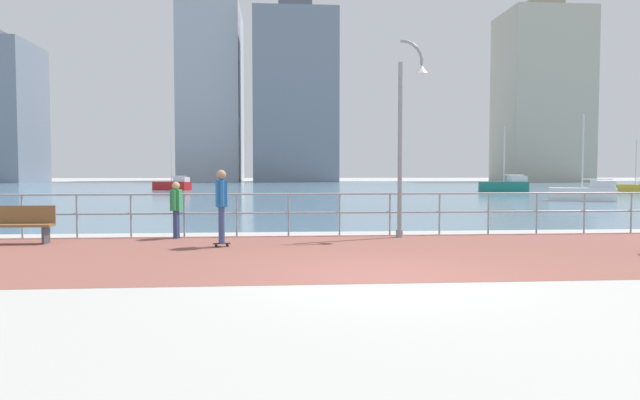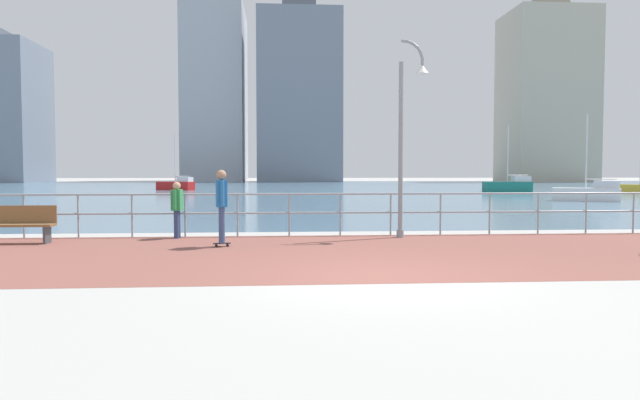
{
  "view_description": "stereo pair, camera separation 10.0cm",
  "coord_description": "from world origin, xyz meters",
  "px_view_note": "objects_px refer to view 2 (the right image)",
  "views": [
    {
      "loc": [
        -1.77,
        -9.32,
        1.75
      ],
      "look_at": [
        -0.73,
        3.7,
        1.1
      ],
      "focal_mm": 31.98,
      "sensor_mm": 36.0,
      "label": 1
    },
    {
      "loc": [
        -1.67,
        -9.32,
        1.75
      ],
      "look_at": [
        -0.73,
        3.7,
        1.1
      ],
      "focal_mm": 31.98,
      "sensor_mm": 36.0,
      "label": 2
    }
  ],
  "objects_px": {
    "skateboarder": "(222,200)",
    "park_bench": "(21,224)",
    "bystander": "(177,206)",
    "sailboat_navy": "(588,193)",
    "sailboat_gray": "(509,186)",
    "lamppost": "(407,128)",
    "sailboat_white": "(177,185)"
  },
  "relations": [
    {
      "from": "skateboarder",
      "to": "sailboat_navy",
      "type": "distance_m",
      "value": 27.34
    },
    {
      "from": "lamppost",
      "to": "skateboarder",
      "type": "relative_size",
      "value": 2.91
    },
    {
      "from": "bystander",
      "to": "sailboat_navy",
      "type": "distance_m",
      "value": 27.13
    },
    {
      "from": "bystander",
      "to": "sailboat_white",
      "type": "relative_size",
      "value": 0.28
    },
    {
      "from": "sailboat_white",
      "to": "sailboat_gray",
      "type": "relative_size",
      "value": 0.92
    },
    {
      "from": "bystander",
      "to": "sailboat_navy",
      "type": "height_order",
      "value": "sailboat_navy"
    },
    {
      "from": "park_bench",
      "to": "sailboat_white",
      "type": "height_order",
      "value": "sailboat_white"
    },
    {
      "from": "bystander",
      "to": "sailboat_navy",
      "type": "bearing_deg",
      "value": 39.54
    },
    {
      "from": "skateboarder",
      "to": "park_bench",
      "type": "height_order",
      "value": "skateboarder"
    },
    {
      "from": "sailboat_navy",
      "to": "sailboat_white",
      "type": "xyz_separation_m",
      "value": [
        -27.96,
        22.41,
        0.01
      ]
    },
    {
      "from": "lamppost",
      "to": "park_bench",
      "type": "relative_size",
      "value": 3.26
    },
    {
      "from": "lamppost",
      "to": "sailboat_navy",
      "type": "height_order",
      "value": "lamppost"
    },
    {
      "from": "bystander",
      "to": "sailboat_gray",
      "type": "bearing_deg",
      "value": 55.63
    },
    {
      "from": "skateboarder",
      "to": "bystander",
      "type": "distance_m",
      "value": 2.27
    },
    {
      "from": "sailboat_white",
      "to": "lamppost",
      "type": "bearing_deg",
      "value": -71.87
    },
    {
      "from": "sailboat_white",
      "to": "bystander",
      "type": "bearing_deg",
      "value": -79.94
    },
    {
      "from": "bystander",
      "to": "sailboat_gray",
      "type": "height_order",
      "value": "sailboat_gray"
    },
    {
      "from": "sailboat_gray",
      "to": "sailboat_navy",
      "type": "bearing_deg",
      "value": -96.29
    },
    {
      "from": "sailboat_navy",
      "to": "skateboarder",
      "type": "bearing_deg",
      "value": -135.73
    },
    {
      "from": "lamppost",
      "to": "sailboat_navy",
      "type": "xyz_separation_m",
      "value": [
        14.87,
        17.56,
        -2.4
      ]
    },
    {
      "from": "lamppost",
      "to": "sailboat_white",
      "type": "bearing_deg",
      "value": 108.13
    },
    {
      "from": "sailboat_navy",
      "to": "lamppost",
      "type": "bearing_deg",
      "value": -130.25
    },
    {
      "from": "bystander",
      "to": "sailboat_navy",
      "type": "xyz_separation_m",
      "value": [
        20.92,
        17.27,
        -0.37
      ]
    },
    {
      "from": "park_bench",
      "to": "skateboarder",
      "type": "bearing_deg",
      "value": -11.27
    },
    {
      "from": "lamppost",
      "to": "bystander",
      "type": "xyz_separation_m",
      "value": [
        -6.05,
        0.29,
        -2.03
      ]
    },
    {
      "from": "skateboarder",
      "to": "sailboat_gray",
      "type": "relative_size",
      "value": 0.31
    },
    {
      "from": "sailboat_white",
      "to": "sailboat_gray",
      "type": "height_order",
      "value": "sailboat_gray"
    },
    {
      "from": "lamppost",
      "to": "sailboat_gray",
      "type": "relative_size",
      "value": 0.92
    },
    {
      "from": "park_bench",
      "to": "sailboat_white",
      "type": "relative_size",
      "value": 0.31
    },
    {
      "from": "sailboat_white",
      "to": "sailboat_gray",
      "type": "xyz_separation_m",
      "value": [
        29.71,
        -6.54,
        0.05
      ]
    },
    {
      "from": "park_bench",
      "to": "sailboat_gray",
      "type": "distance_m",
      "value": 42.94
    },
    {
      "from": "sailboat_navy",
      "to": "sailboat_gray",
      "type": "height_order",
      "value": "sailboat_gray"
    }
  ]
}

